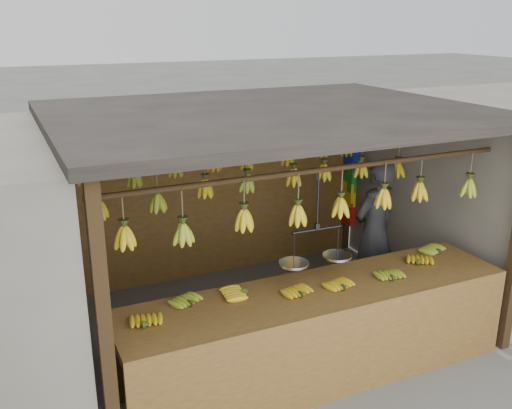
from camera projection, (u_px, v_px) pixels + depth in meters
name	position (u px, v px, depth m)	size (l,w,h in m)	color
ground	(267.00, 321.00, 6.45)	(80.00, 80.00, 0.00)	#5B5B57
stall	(255.00, 145.00, 6.13)	(4.30, 3.30, 2.40)	black
counter	(325.00, 314.00, 5.16)	(3.76, 0.86, 0.96)	brown
hanging_bananas	(268.00, 183.00, 5.95)	(3.64, 2.25, 0.38)	gold
balance_scale	(316.00, 255.00, 5.22)	(0.72, 0.28, 0.86)	black
vendor	(374.00, 231.00, 6.76)	(0.63, 0.41, 1.72)	#262628
bag_bundles	(349.00, 186.00, 8.08)	(0.08, 0.26, 1.13)	#1426BF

